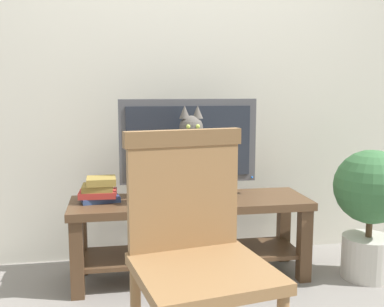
% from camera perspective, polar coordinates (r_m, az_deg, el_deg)
% --- Properties ---
extents(back_wall, '(7.00, 0.12, 2.80)m').
position_cam_1_polar(back_wall, '(3.02, -2.22, 13.72)').
color(back_wall, beige).
rests_on(back_wall, ground).
extents(tv_stand, '(1.37, 0.43, 0.47)m').
position_cam_1_polar(tv_stand, '(2.68, -0.19, -8.61)').
color(tv_stand, '#513823').
rests_on(tv_stand, ground).
extents(tv, '(0.80, 0.20, 0.58)m').
position_cam_1_polar(tv, '(2.66, -0.46, 1.00)').
color(tv, '#4C4C51').
rests_on(tv, tv_stand).
extents(media_box, '(0.38, 0.24, 0.08)m').
position_cam_1_polar(media_box, '(2.56, -0.28, -5.36)').
color(media_box, '#ADADB2').
rests_on(media_box, tv_stand).
extents(cat, '(0.23, 0.32, 0.47)m').
position_cam_1_polar(cat, '(2.50, -0.20, -0.68)').
color(cat, '#514C47').
rests_on(cat, media_box).
extents(wooden_chair, '(0.52, 0.52, 0.96)m').
position_cam_1_polar(wooden_chair, '(1.66, 0.36, -11.10)').
color(wooden_chair, olive).
rests_on(wooden_chair, ground).
extents(book_stack, '(0.23, 0.18, 0.14)m').
position_cam_1_polar(book_stack, '(2.63, -11.51, -4.51)').
color(book_stack, '#33477A').
rests_on(book_stack, tv_stand).
extents(potted_plant, '(0.43, 0.43, 0.76)m').
position_cam_1_polar(potted_plant, '(2.85, 21.41, -5.75)').
color(potted_plant, beige).
rests_on(potted_plant, ground).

